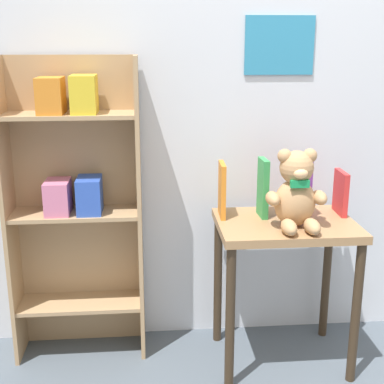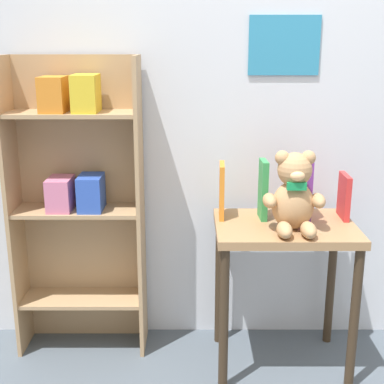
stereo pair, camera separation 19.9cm
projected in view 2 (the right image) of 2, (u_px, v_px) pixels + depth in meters
The scene contains 8 objects.
wall_back at pixel (269, 83), 2.45m from camera, with size 4.80×0.07×2.50m.
bookshelf_side at pixel (80, 193), 2.45m from camera, with size 0.60×0.23×1.38m.
display_table at pixel (286, 250), 2.32m from camera, with size 0.60×0.44×0.68m.
teddy_bear at pixel (296, 195), 2.18m from camera, with size 0.25×0.23×0.33m.
book_standing_orange at pixel (223, 190), 2.36m from camera, with size 0.02×0.15×0.24m, color orange.
book_standing_green at pixel (265, 190), 2.33m from camera, with size 0.03×0.11×0.26m, color #33934C.
book_standing_purple at pixel (306, 189), 2.34m from camera, with size 0.04×0.14×0.27m, color purple.
book_standing_red at pixel (346, 196), 2.35m from camera, with size 0.02×0.15×0.20m, color red.
Camera 2 is at (-0.35, -1.10, 1.43)m, focal length 50.00 mm.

